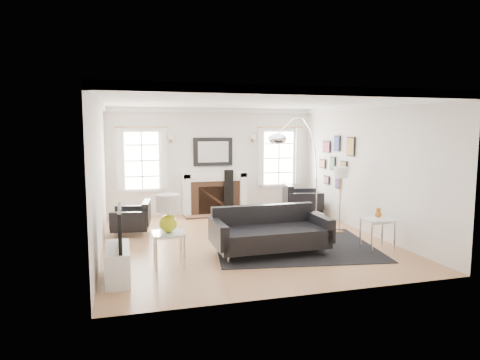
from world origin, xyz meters
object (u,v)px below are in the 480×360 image
object	(u,v)px
gourd_lamp	(168,211)
arc_floor_lamp	(299,167)
sofa	(269,233)
armchair_right	(300,201)
coffee_table	(241,213)
fireplace	(215,194)
armchair_left	(133,219)

from	to	relation	value
gourd_lamp	arc_floor_lamp	xyz separation A→B (m)	(3.09, 1.88, 0.47)
sofa	arc_floor_lamp	distance (m)	2.25
armchair_right	coffee_table	bearing A→B (deg)	-146.65
sofa	coffee_table	size ratio (longest dim) A/B	2.09
fireplace	gourd_lamp	xyz separation A→B (m)	(-1.64, -4.06, 0.39)
armchair_left	gourd_lamp	xyz separation A→B (m)	(0.50, -2.41, 0.61)
gourd_lamp	arc_floor_lamp	bearing A→B (deg)	31.28
gourd_lamp	sofa	bearing A→B (deg)	9.37
sofa	arc_floor_lamp	world-z (taller)	arc_floor_lamp
armchair_right	arc_floor_lamp	bearing A→B (deg)	-115.21
fireplace	sofa	world-z (taller)	fireplace
fireplace	sofa	xyz separation A→B (m)	(0.20, -3.76, -0.17)
sofa	armchair_right	distance (m)	3.59
armchair_left	coffee_table	bearing A→B (deg)	-9.26
arc_floor_lamp	coffee_table	bearing A→B (deg)	173.15
sofa	armchair_right	world-z (taller)	sofa
armchair_left	coffee_table	distance (m)	2.32
armchair_left	gourd_lamp	world-z (taller)	gourd_lamp
coffee_table	armchair_left	bearing A→B (deg)	170.74
fireplace	coffee_table	size ratio (longest dim) A/B	1.68
coffee_table	sofa	bearing A→B (deg)	-88.15
fireplace	armchair_right	world-z (taller)	fireplace
fireplace	armchair_left	size ratio (longest dim) A/B	1.76
sofa	coffee_table	xyz separation A→B (m)	(-0.06, 1.73, 0.05)
armchair_right	coffee_table	world-z (taller)	armchair_right
coffee_table	arc_floor_lamp	xyz separation A→B (m)	(1.30, -0.16, 0.98)
sofa	armchair_right	size ratio (longest dim) A/B	1.81
armchair_right	gourd_lamp	xyz separation A→B (m)	(-3.78, -3.34, 0.55)
fireplace	armchair_right	size ratio (longest dim) A/B	1.46
fireplace	arc_floor_lamp	xyz separation A→B (m)	(1.44, -2.19, 0.86)
fireplace	coffee_table	distance (m)	2.04
gourd_lamp	armchair_right	bearing A→B (deg)	41.47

